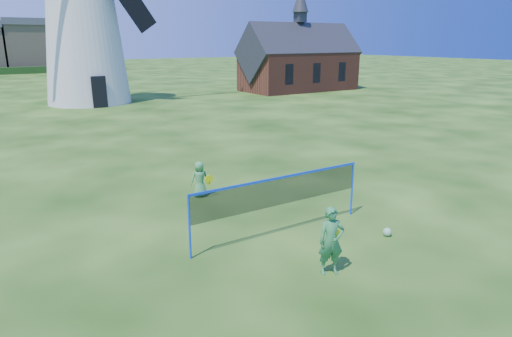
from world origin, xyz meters
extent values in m
plane|color=black|center=(0.00, 0.00, 0.00)|extent=(220.00, 220.00, 0.00)
cube|color=black|center=(2.13, 24.78, 1.15)|extent=(1.04, 0.13, 2.30)
cube|color=black|center=(2.13, 25.42, 5.22)|extent=(0.73, 0.13, 0.94)
cube|color=brown|center=(21.86, 26.50, 1.83)|extent=(10.97, 5.48, 3.66)
cube|color=#2D3035|center=(21.86, 26.50, 3.66)|extent=(11.51, 5.58, 5.58)
cube|color=#2D3035|center=(21.86, 26.50, 6.90)|extent=(0.91, 0.91, 0.91)
cube|color=black|center=(18.66, 23.80, 1.83)|extent=(0.91, 0.09, 1.83)
cube|color=black|center=(21.86, 23.80, 1.83)|extent=(0.91, 0.09, 1.83)
cube|color=black|center=(25.05, 23.80, 1.83)|extent=(0.91, 0.09, 1.83)
cylinder|color=blue|center=(-2.27, -0.58, 0.78)|extent=(0.05, 0.05, 1.55)
cylinder|color=blue|center=(2.73, -0.58, 0.78)|extent=(0.05, 0.05, 1.55)
cube|color=black|center=(0.23, -0.58, 1.15)|extent=(5.00, 0.01, 0.70)
cube|color=blue|center=(0.23, -0.58, 1.52)|extent=(5.00, 0.02, 0.06)
imported|color=#337F46|center=(-0.03, -2.80, 0.75)|extent=(0.64, 0.55, 1.49)
cylinder|color=#ECF80D|center=(0.25, -2.62, 0.73)|extent=(0.28, 0.02, 0.28)
cube|color=#ECF80D|center=(0.25, -2.62, 0.56)|extent=(0.03, 0.02, 0.20)
imported|color=#46924F|center=(-0.23, 3.15, 0.58)|extent=(0.61, 0.44, 1.15)
cylinder|color=#ECF80D|center=(-0.01, 2.93, 0.59)|extent=(0.28, 0.02, 0.28)
cube|color=#ECF80D|center=(-0.01, 2.93, 0.42)|extent=(0.03, 0.02, 0.20)
sphere|color=green|center=(2.47, -2.17, 0.11)|extent=(0.22, 0.22, 0.22)
cube|color=tan|center=(3.62, 72.00, 3.50)|extent=(7.62, 8.00, 7.00)
cube|color=#4C4C54|center=(3.62, 72.00, 7.50)|extent=(7.92, 8.40, 1.00)
cube|color=tan|center=(10.94, 72.00, 3.49)|extent=(6.43, 8.00, 6.97)
cube|color=#4C4C54|center=(10.94, 72.00, 7.47)|extent=(6.73, 8.40, 1.00)
camera|label=1|loc=(-6.02, -9.22, 4.82)|focal=31.45mm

